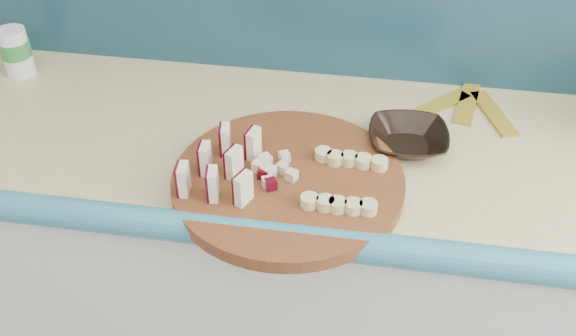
# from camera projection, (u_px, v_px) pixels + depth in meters

# --- Properties ---
(kitchen_counter) EXTENTS (2.20, 0.63, 0.91)m
(kitchen_counter) POSITION_uv_depth(u_px,v_px,m) (359.00, 288.00, 1.64)
(kitchen_counter) COLOR silver
(kitchen_counter) RESTS_ON ground
(cutting_board) EXTENTS (0.48, 0.48, 0.03)m
(cutting_board) POSITION_uv_depth(u_px,v_px,m) (288.00, 182.00, 1.24)
(cutting_board) COLOR #492B0F
(cutting_board) RESTS_ON kitchen_counter
(apple_wedges) EXTENTS (0.14, 0.18, 0.06)m
(apple_wedges) POSITION_uv_depth(u_px,v_px,m) (222.00, 165.00, 1.21)
(apple_wedges) COLOR beige
(apple_wedges) RESTS_ON cutting_board
(apple_chunks) EXTENTS (0.07, 0.07, 0.02)m
(apple_chunks) POSITION_uv_depth(u_px,v_px,m) (274.00, 170.00, 1.23)
(apple_chunks) COLOR beige
(apple_chunks) RESTS_ON cutting_board
(banana_slices) EXTENTS (0.15, 0.18, 0.02)m
(banana_slices) POSITION_uv_depth(u_px,v_px,m) (345.00, 181.00, 1.21)
(banana_slices) COLOR #D3C681
(banana_slices) RESTS_ON cutting_board
(brown_bowl) EXTENTS (0.18, 0.18, 0.04)m
(brown_bowl) POSITION_uv_depth(u_px,v_px,m) (408.00, 139.00, 1.34)
(brown_bowl) COLOR black
(brown_bowl) RESTS_ON kitchen_counter
(canister) EXTENTS (0.07, 0.07, 0.12)m
(canister) POSITION_uv_depth(u_px,v_px,m) (16.00, 51.00, 1.55)
(canister) COLOR silver
(canister) RESTS_ON kitchen_counter
(banana_peel) EXTENTS (0.25, 0.22, 0.01)m
(banana_peel) POSITION_uv_depth(u_px,v_px,m) (466.00, 107.00, 1.46)
(banana_peel) COLOR gold
(banana_peel) RESTS_ON kitchen_counter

